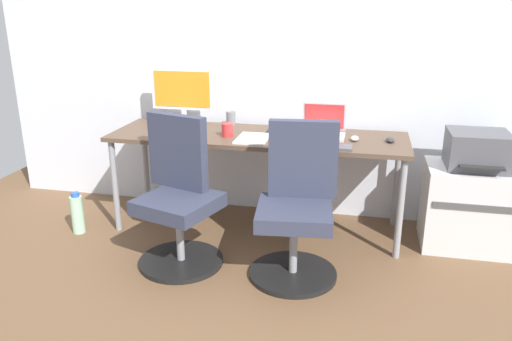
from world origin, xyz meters
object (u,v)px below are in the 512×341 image
Objects in this scene: office_chair_left at (179,199)px; printer at (477,150)px; desktop_monitor at (183,92)px; coffee_mug at (227,130)px; side_cabinet at (469,207)px; open_laptop at (323,128)px; office_chair_right at (297,209)px; water_bottle_on_floor at (77,214)px.

printer is at bearing 18.23° from office_chair_left.
desktop_monitor is 0.53m from coffee_mug.
coffee_mug is at bearing -176.22° from side_cabinet.
coffee_mug is (-1.66, -0.11, 0.07)m from printer.
coffee_mug is at bearing -176.25° from printer.
side_cabinet is 1.25× the size of desktop_monitor.
open_laptop is at bearing 176.62° from side_cabinet.
printer is 1.29× the size of open_laptop.
desktop_monitor is (-2.08, 0.15, 0.68)m from side_cabinet.
office_chair_left is at bearing -110.48° from coffee_mug.
office_chair_right reaches higher than side_cabinet.
office_chair_right is 3.03× the size of water_bottle_on_floor.
printer is 1.29× the size of water_bottle_on_floor.
open_laptop is (1.71, 0.45, 0.62)m from water_bottle_on_floor.
office_chair_right is 1.96× the size of desktop_monitor.
side_cabinet is 0.40m from printer.
office_chair_right and open_laptop have the same top height.
open_laptop reaches higher than side_cabinet.
coffee_mug is at bearing -32.08° from desktop_monitor.
water_bottle_on_floor is (-1.63, 0.22, -0.28)m from office_chair_right.
open_laptop is 0.67m from coffee_mug.
office_chair_right reaches higher than water_bottle_on_floor.
office_chair_right is 1.26m from side_cabinet.
office_chair_left is at bearing -141.24° from open_laptop.
coffee_mug is at bearing 14.87° from water_bottle_on_floor.
printer reaches higher than side_cabinet.
desktop_monitor is at bearing 147.92° from coffee_mug.
water_bottle_on_floor is 1.18m from desktop_monitor.
office_chair_left and open_laptop have the same top height.
office_chair_right is 0.83m from coffee_mug.
open_laptop is at bearing 38.76° from office_chair_left.
desktop_monitor is 1.09m from open_laptop.
office_chair_left is at bearing -161.74° from side_cabinet.
office_chair_left and office_chair_right have the same top height.
office_chair_right is 1.35m from desktop_monitor.
office_chair_left is 10.22× the size of coffee_mug.
office_chair_right is 1.28m from printer.
office_chair_right is at bearing 0.20° from office_chair_left.
side_cabinet is 1.93× the size of water_bottle_on_floor.
desktop_monitor is (0.65, 0.54, 0.82)m from water_bottle_on_floor.
open_laptop is 3.37× the size of coffee_mug.
side_cabinet is at bearing 29.01° from office_chair_right.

